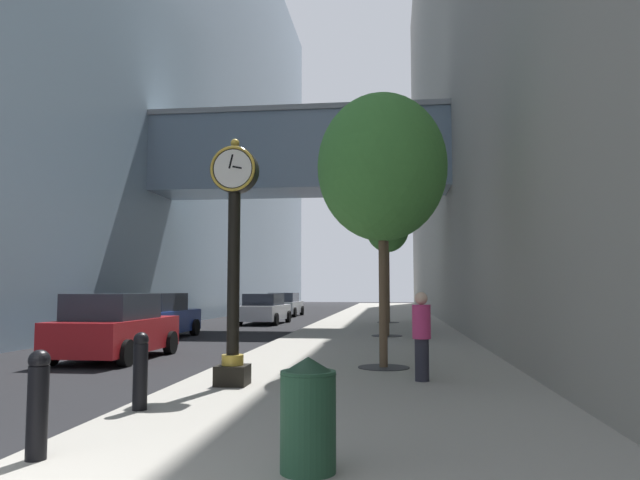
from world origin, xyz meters
TOP-DOWN VIEW (x-y plane):
  - ground_plane at (0.00, 27.00)m, footprint 110.00×110.00m
  - sidewalk_right at (3.24, 30.00)m, footprint 6.49×80.00m
  - building_block_left at (-11.61, 29.96)m, footprint 22.98×80.00m
  - building_block_right at (10.99, 30.00)m, footprint 9.00×80.00m
  - street_clock at (1.07, 6.83)m, footprint 0.84×0.55m
  - bollard_nearest at (0.35, 2.09)m, footprint 0.21×0.21m
  - bollard_second at (0.35, 4.57)m, footprint 0.21×0.21m
  - street_tree_near at (3.67, 9.52)m, footprint 2.84×2.84m
  - street_tree_mid_near at (3.67, 18.36)m, footprint 2.37×2.37m
  - street_tree_mid_far at (3.67, 27.20)m, footprint 2.22×2.22m
  - trash_bin at (3.08, 2.01)m, footprint 0.53×0.53m
  - pedestrian_walking at (4.39, 7.71)m, footprint 0.48×0.48m
  - car_silver_near at (-3.37, 36.82)m, footprint 2.15×4.60m
  - car_red_mid at (-3.30, 11.43)m, footprint 2.14×4.19m
  - car_white_far at (-2.79, 27.71)m, footprint 2.22×4.53m
  - car_blue_trailing at (-4.83, 17.95)m, footprint 2.18×4.61m

SIDE VIEW (x-z plane):
  - ground_plane at x=0.00m, z-range 0.00..0.00m
  - sidewalk_right at x=3.24m, z-range 0.00..0.14m
  - trash_bin at x=3.08m, z-range 0.15..1.20m
  - bollard_nearest at x=0.35m, z-range 0.16..1.24m
  - bollard_second at x=0.35m, z-range 0.16..1.24m
  - car_silver_near at x=-3.37m, z-range -0.02..1.56m
  - car_white_far at x=-2.79m, z-range -0.02..1.57m
  - car_blue_trailing at x=-4.83m, z-range -0.02..1.65m
  - car_red_mid at x=-3.30m, z-range -0.03..1.67m
  - pedestrian_walking at x=4.39m, z-range 0.18..1.81m
  - street_clock at x=1.07m, z-range 0.35..4.74m
  - street_tree_near at x=3.67m, z-range 1.49..7.47m
  - street_tree_mid_far at x=3.67m, z-range 1.88..7.98m
  - street_tree_mid_near at x=3.67m, z-range 2.15..8.98m
  - building_block_left at x=-11.61m, z-range -0.06..32.47m
  - building_block_right at x=10.99m, z-range 0.00..34.32m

